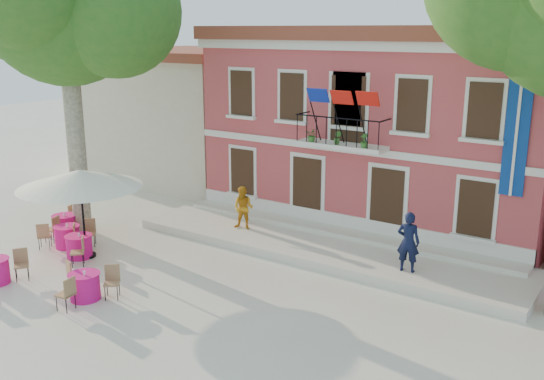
{
  "coord_description": "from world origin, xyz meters",
  "views": [
    {
      "loc": [
        11.58,
        -12.77,
        7.38
      ],
      "look_at": [
        0.5,
        3.5,
        2.14
      ],
      "focal_mm": 40.0,
      "sensor_mm": 36.0,
      "label": 1
    }
  ],
  "objects_px": {
    "cafe_table_0": "(67,236)",
    "cafe_table_4": "(85,285)",
    "patio_umbrella": "(80,179)",
    "cafe_table_3": "(65,224)",
    "pedestrian_orange": "(243,208)",
    "plane_tree_west": "(64,5)",
    "cafe_table_1": "(79,245)",
    "pedestrian_navy": "(408,242)"
  },
  "relations": [
    {
      "from": "cafe_table_0",
      "to": "cafe_table_1",
      "type": "relative_size",
      "value": 0.98
    },
    {
      "from": "patio_umbrella",
      "to": "cafe_table_1",
      "type": "xyz_separation_m",
      "value": [
        -0.12,
        -0.16,
        -2.26
      ]
    },
    {
      "from": "cafe_table_0",
      "to": "patio_umbrella",
      "type": "bearing_deg",
      "value": -10.71
    },
    {
      "from": "cafe_table_0",
      "to": "cafe_table_4",
      "type": "height_order",
      "value": "same"
    },
    {
      "from": "cafe_table_0",
      "to": "cafe_table_1",
      "type": "xyz_separation_m",
      "value": [
        1.14,
        -0.4,
        0.0
      ]
    },
    {
      "from": "patio_umbrella",
      "to": "cafe_table_4",
      "type": "xyz_separation_m",
      "value": [
        2.66,
        -2.19,
        -2.26
      ]
    },
    {
      "from": "plane_tree_west",
      "to": "cafe_table_1",
      "type": "distance_m",
      "value": 8.17
    },
    {
      "from": "pedestrian_orange",
      "to": "cafe_table_4",
      "type": "height_order",
      "value": "pedestrian_orange"
    },
    {
      "from": "cafe_table_0",
      "to": "cafe_table_3",
      "type": "bearing_deg",
      "value": 146.06
    },
    {
      "from": "patio_umbrella",
      "to": "cafe_table_3",
      "type": "bearing_deg",
      "value": 157.27
    },
    {
      "from": "plane_tree_west",
      "to": "cafe_table_3",
      "type": "height_order",
      "value": "plane_tree_west"
    },
    {
      "from": "patio_umbrella",
      "to": "cafe_table_0",
      "type": "bearing_deg",
      "value": 169.29
    },
    {
      "from": "cafe_table_3",
      "to": "cafe_table_4",
      "type": "height_order",
      "value": "same"
    },
    {
      "from": "patio_umbrella",
      "to": "cafe_table_4",
      "type": "height_order",
      "value": "patio_umbrella"
    },
    {
      "from": "plane_tree_west",
      "to": "cafe_table_0",
      "type": "distance_m",
      "value": 7.9
    },
    {
      "from": "cafe_table_1",
      "to": "cafe_table_3",
      "type": "height_order",
      "value": "same"
    },
    {
      "from": "cafe_table_3",
      "to": "cafe_table_4",
      "type": "bearing_deg",
      "value": -32.3
    },
    {
      "from": "cafe_table_0",
      "to": "cafe_table_4",
      "type": "xyz_separation_m",
      "value": [
        3.92,
        -2.43,
        0.01
      ]
    },
    {
      "from": "plane_tree_west",
      "to": "pedestrian_orange",
      "type": "relative_size",
      "value": 7.0
    },
    {
      "from": "cafe_table_0",
      "to": "cafe_table_1",
      "type": "distance_m",
      "value": 1.21
    },
    {
      "from": "pedestrian_navy",
      "to": "cafe_table_4",
      "type": "bearing_deg",
      "value": 32.41
    },
    {
      "from": "pedestrian_orange",
      "to": "cafe_table_3",
      "type": "height_order",
      "value": "pedestrian_orange"
    },
    {
      "from": "pedestrian_orange",
      "to": "cafe_table_1",
      "type": "xyz_separation_m",
      "value": [
        -3.26,
        -4.78,
        -0.67
      ]
    },
    {
      "from": "pedestrian_navy",
      "to": "cafe_table_0",
      "type": "xyz_separation_m",
      "value": [
        -10.89,
        -3.93,
        -0.81
      ]
    },
    {
      "from": "plane_tree_west",
      "to": "pedestrian_orange",
      "type": "height_order",
      "value": "plane_tree_west"
    },
    {
      "from": "cafe_table_3",
      "to": "cafe_table_4",
      "type": "xyz_separation_m",
      "value": [
        5.06,
        -3.2,
        0.01
      ]
    },
    {
      "from": "plane_tree_west",
      "to": "pedestrian_navy",
      "type": "bearing_deg",
      "value": 12.8
    },
    {
      "from": "cafe_table_3",
      "to": "plane_tree_west",
      "type": "bearing_deg",
      "value": 53.6
    },
    {
      "from": "pedestrian_orange",
      "to": "cafe_table_0",
      "type": "xyz_separation_m",
      "value": [
        -4.4,
        -4.37,
        -0.67
      ]
    },
    {
      "from": "patio_umbrella",
      "to": "cafe_table_0",
      "type": "relative_size",
      "value": 2.42
    },
    {
      "from": "patio_umbrella",
      "to": "pedestrian_orange",
      "type": "distance_m",
      "value": 5.8
    },
    {
      "from": "plane_tree_west",
      "to": "cafe_table_0",
      "type": "height_order",
      "value": "plane_tree_west"
    },
    {
      "from": "pedestrian_navy",
      "to": "cafe_table_1",
      "type": "xyz_separation_m",
      "value": [
        -9.75,
        -4.34,
        -0.81
      ]
    },
    {
      "from": "pedestrian_navy",
      "to": "cafe_table_1",
      "type": "height_order",
      "value": "pedestrian_navy"
    },
    {
      "from": "patio_umbrella",
      "to": "pedestrian_orange",
      "type": "xyz_separation_m",
      "value": [
        3.14,
        4.61,
        -1.59
      ]
    },
    {
      "from": "plane_tree_west",
      "to": "cafe_table_4",
      "type": "xyz_separation_m",
      "value": [
        4.68,
        -3.72,
        -7.75
      ]
    },
    {
      "from": "cafe_table_4",
      "to": "pedestrian_navy",
      "type": "bearing_deg",
      "value": 42.39
    },
    {
      "from": "cafe_table_0",
      "to": "cafe_table_1",
      "type": "bearing_deg",
      "value": -19.46
    },
    {
      "from": "cafe_table_0",
      "to": "cafe_table_3",
      "type": "relative_size",
      "value": 0.85
    },
    {
      "from": "cafe_table_1",
      "to": "pedestrian_navy",
      "type": "bearing_deg",
      "value": 23.99
    },
    {
      "from": "pedestrian_navy",
      "to": "cafe_table_1",
      "type": "bearing_deg",
      "value": 14.01
    },
    {
      "from": "pedestrian_orange",
      "to": "cafe_table_3",
      "type": "distance_m",
      "value": 6.65
    }
  ]
}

